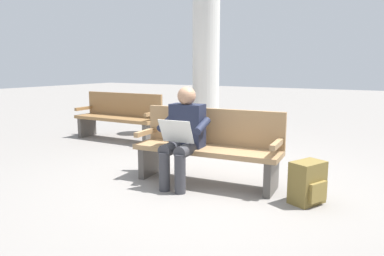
{
  "coord_description": "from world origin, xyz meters",
  "views": [
    {
      "loc": [
        -2.0,
        3.8,
        1.42
      ],
      "look_at": [
        0.11,
        0.15,
        0.7
      ],
      "focal_mm": 34.08,
      "sensor_mm": 36.0,
      "label": 1
    }
  ],
  "objects_px": {
    "backpack": "(308,183)",
    "support_pillar": "(206,50)",
    "bench_far": "(119,116)",
    "bench_near": "(208,145)",
    "person_seated": "(183,134)"
  },
  "relations": [
    {
      "from": "bench_far",
      "to": "support_pillar",
      "type": "distance_m",
      "value": 2.25
    },
    {
      "from": "bench_far",
      "to": "support_pillar",
      "type": "relative_size",
      "value": 0.52
    },
    {
      "from": "support_pillar",
      "to": "bench_near",
      "type": "bearing_deg",
      "value": 118.52
    },
    {
      "from": "person_seated",
      "to": "support_pillar",
      "type": "height_order",
      "value": "support_pillar"
    },
    {
      "from": "backpack",
      "to": "support_pillar",
      "type": "relative_size",
      "value": 0.13
    },
    {
      "from": "bench_near",
      "to": "backpack",
      "type": "distance_m",
      "value": 1.26
    },
    {
      "from": "person_seated",
      "to": "support_pillar",
      "type": "distance_m",
      "value": 3.68
    },
    {
      "from": "person_seated",
      "to": "bench_far",
      "type": "xyz_separation_m",
      "value": [
        2.53,
        -1.74,
        -0.17
      ]
    },
    {
      "from": "bench_near",
      "to": "bench_far",
      "type": "bearing_deg",
      "value": -33.6
    },
    {
      "from": "backpack",
      "to": "support_pillar",
      "type": "bearing_deg",
      "value": -47.32
    },
    {
      "from": "bench_near",
      "to": "person_seated",
      "type": "bearing_deg",
      "value": 45.78
    },
    {
      "from": "bench_far",
      "to": "backpack",
      "type": "bearing_deg",
      "value": 157.13
    },
    {
      "from": "bench_near",
      "to": "support_pillar",
      "type": "relative_size",
      "value": 0.53
    },
    {
      "from": "backpack",
      "to": "support_pillar",
      "type": "height_order",
      "value": "support_pillar"
    },
    {
      "from": "person_seated",
      "to": "bench_far",
      "type": "distance_m",
      "value": 3.07
    }
  ]
}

